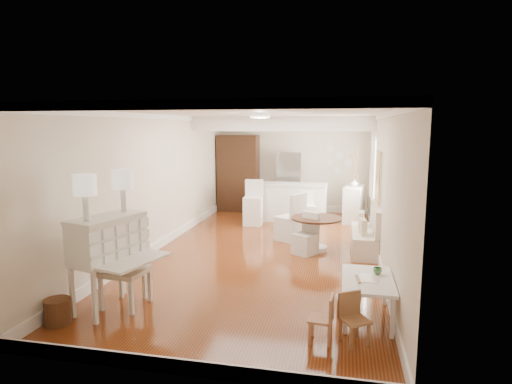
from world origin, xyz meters
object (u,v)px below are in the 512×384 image
(bar_stool_right, at_px, (308,210))
(fridge, at_px, (301,183))
(secretary_bureau, at_px, (109,262))
(kids_chair_a, at_px, (321,318))
(bar_stool_left, at_px, (253,203))
(kids_table, at_px, (367,298))
(sideboard, at_px, (354,204))
(gustavian_armchair, at_px, (125,270))
(slip_chair_near, at_px, (305,234))
(slip_chair_far, at_px, (290,217))
(pantry_cabinet, at_px, (238,173))
(wicker_basket, at_px, (58,311))
(breakfast_counter, at_px, (289,202))
(kids_chair_b, at_px, (348,298))
(dining_table, at_px, (316,234))
(kids_chair_c, at_px, (355,319))

(bar_stool_right, xyz_separation_m, fridge, (-0.39, 1.87, 0.43))
(secretary_bureau, xyz_separation_m, kids_chair_a, (2.97, -0.38, -0.37))
(bar_stool_left, xyz_separation_m, fridge, (1.06, 1.77, 0.31))
(kids_table, xyz_separation_m, sideboard, (-0.07, 6.02, 0.21))
(gustavian_armchair, relative_size, slip_chair_near, 1.29)
(slip_chair_far, distance_m, pantry_cabinet, 3.76)
(wicker_basket, xyz_separation_m, slip_chair_far, (2.43, 4.75, 0.38))
(slip_chair_near, bearing_deg, sideboard, 104.45)
(breakfast_counter, xyz_separation_m, fridge, (0.20, 1.05, 0.39))
(slip_chair_near, xyz_separation_m, sideboard, (1.01, 3.25, 0.06))
(kids_chair_a, bearing_deg, fridge, -167.87)
(kids_chair_b, relative_size, bar_stool_right, 0.63)
(dining_table, distance_m, sideboard, 3.08)
(gustavian_armchair, relative_size, fridge, 0.60)
(bar_stool_right, bearing_deg, slip_chair_near, -107.92)
(slip_chair_far, xyz_separation_m, fridge, (-0.08, 3.11, 0.36))
(kids_chair_c, relative_size, fridge, 0.34)
(bar_stool_right, xyz_separation_m, pantry_cabinet, (-2.29, 1.90, 0.68))
(breakfast_counter, bearing_deg, slip_chair_far, -82.14)
(fridge, bearing_deg, dining_table, -79.36)
(secretary_bureau, bearing_deg, fridge, 90.37)
(fridge, distance_m, sideboard, 1.80)
(kids_chair_a, xyz_separation_m, breakfast_counter, (-1.23, 6.59, 0.22))
(gustavian_armchair, height_order, kids_chair_c, gustavian_armchair)
(breakfast_counter, height_order, bar_stool_left, bar_stool_left)
(kids_table, bearing_deg, slip_chair_near, 111.30)
(gustavian_armchair, xyz_separation_m, bar_stool_left, (0.69, 5.39, 0.05))
(kids_chair_c, xyz_separation_m, dining_table, (-0.71, 3.79, 0.04))
(secretary_bureau, height_order, wicker_basket, secretary_bureau)
(gustavian_armchair, bearing_deg, kids_chair_b, -81.72)
(kids_chair_a, bearing_deg, sideboard, -179.74)
(fridge, xyz_separation_m, sideboard, (1.53, -0.85, -0.42))
(kids_table, relative_size, dining_table, 1.08)
(secretary_bureau, xyz_separation_m, breakfast_counter, (1.74, 6.21, -0.15))
(gustavian_armchair, xyz_separation_m, slip_chair_near, (2.27, 3.06, -0.12))
(kids_table, bearing_deg, secretary_bureau, -173.68)
(secretary_bureau, bearing_deg, gustavian_armchair, 44.36)
(kids_chair_c, xyz_separation_m, slip_chair_near, (-0.91, 3.50, 0.11))
(sideboard, bearing_deg, bar_stool_left, -151.05)
(gustavian_armchair, xyz_separation_m, fridge, (1.75, 7.16, 0.36))
(gustavian_armchair, distance_m, bar_stool_left, 5.43)
(slip_chair_far, bearing_deg, secretary_bureau, 4.67)
(kids_chair_c, bearing_deg, kids_chair_a, 153.50)
(kids_chair_b, relative_size, breakfast_counter, 0.29)
(gustavian_armchair, relative_size, dining_table, 1.05)
(kids_chair_b, xyz_separation_m, pantry_cabinet, (-3.25, 7.00, 0.85))
(wicker_basket, height_order, slip_chair_far, slip_chair_far)
(kids_chair_a, distance_m, bar_stool_left, 6.24)
(wicker_basket, xyz_separation_m, pantry_cabinet, (0.45, 7.89, 0.98))
(bar_stool_right, xyz_separation_m, sideboard, (1.14, 1.02, 0.01))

